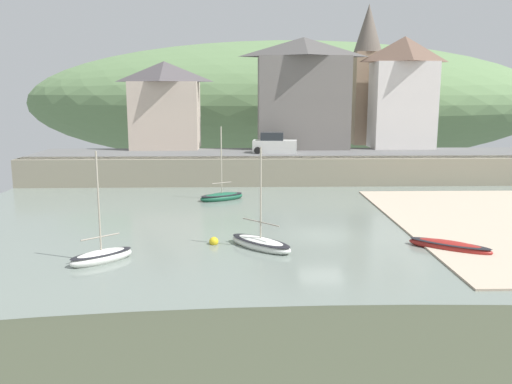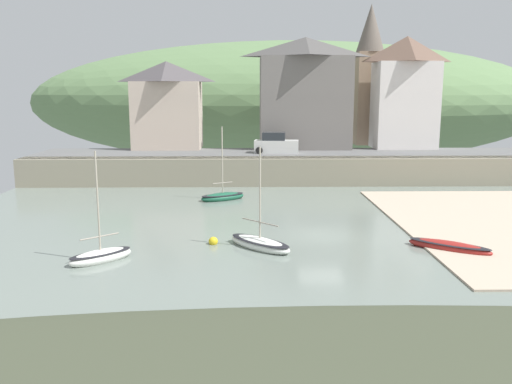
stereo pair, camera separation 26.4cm
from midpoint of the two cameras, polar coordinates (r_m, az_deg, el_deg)
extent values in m
cube|color=gray|center=(30.91, 7.20, -4.61)|extent=(48.00, 40.00, 0.06)
ellipsoid|color=#414634|center=(16.18, 15.72, -18.41)|extent=(44.00, 10.00, 0.55)
cube|color=gray|center=(47.22, 4.31, 2.23)|extent=(48.00, 2.40, 2.40)
cube|color=#606060|center=(50.73, 3.94, 4.12)|extent=(48.00, 9.00, 0.10)
ellipsoid|color=#618252|center=(85.06, 4.04, 9.48)|extent=(80.00, 44.00, 18.47)
cube|color=beige|center=(55.32, -9.27, 8.06)|extent=(6.70, 4.67, 6.67)
pyramid|color=#4E484B|center=(55.31, -9.40, 12.54)|extent=(7.00, 4.97, 2.00)
cube|color=slate|center=(55.06, 5.36, 9.41)|extent=(9.00, 4.99, 9.12)
pyramid|color=#4F4C4A|center=(55.23, 5.46, 15.13)|extent=(9.30, 5.29, 1.89)
cube|color=white|center=(57.09, 15.65, 8.86)|extent=(6.13, 4.06, 8.62)
pyramid|color=brown|center=(57.24, 15.94, 14.43)|extent=(6.43, 4.36, 2.51)
cube|color=tan|center=(60.24, 11.99, 9.68)|extent=(2.80, 2.80, 9.86)
cone|color=#665B51|center=(60.61, 12.27, 16.70)|extent=(3.00, 3.00, 4.97)
ellipsoid|color=#1C593E|center=(40.65, -3.38, -0.56)|extent=(3.74, 2.92, 0.69)
ellipsoid|color=black|center=(40.61, -3.38, -0.29)|extent=(3.67, 2.86, 0.12)
cylinder|color=#B2A893|center=(40.20, -3.42, 3.42)|extent=(0.09, 0.09, 4.99)
cylinder|color=gray|center=(40.45, -3.40, 0.98)|extent=(1.45, 0.87, 0.07)
ellipsoid|color=white|center=(26.96, -15.93, -6.69)|extent=(3.12, 2.90, 0.75)
ellipsoid|color=black|center=(26.90, -15.96, -6.26)|extent=(3.05, 2.84, 0.12)
cylinder|color=#B2A893|center=(26.29, -16.24, -0.93)|extent=(0.09, 0.09, 4.76)
cylinder|color=gray|center=(26.68, -16.04, -4.58)|extent=(1.53, 1.34, 0.07)
ellipsoid|color=maroon|center=(29.46, 20.12, -5.53)|extent=(4.04, 3.34, 0.63)
ellipsoid|color=black|center=(29.42, 20.14, -5.21)|extent=(3.96, 3.27, 0.12)
ellipsoid|color=white|center=(28.12, 0.69, -5.59)|extent=(3.78, 3.81, 0.69)
ellipsoid|color=black|center=(28.06, 0.69, -5.22)|extent=(3.71, 3.74, 0.12)
cylinder|color=#B2A893|center=(27.48, 0.70, -0.12)|extent=(0.09, 0.09, 4.76)
cylinder|color=gray|center=(27.81, 0.69, -3.23)|extent=(1.84, 1.87, 0.07)
cube|color=silver|center=(50.55, 2.34, 4.85)|extent=(4.26, 2.14, 1.20)
cube|color=#282D33|center=(50.45, 2.07, 5.93)|extent=(2.25, 1.72, 0.80)
cylinder|color=black|center=(51.50, 4.13, 4.63)|extent=(0.64, 0.22, 0.64)
cylinder|color=black|center=(49.91, 4.29, 4.44)|extent=(0.64, 0.22, 0.64)
cylinder|color=black|center=(51.31, 0.44, 4.63)|extent=(0.64, 0.22, 0.64)
cylinder|color=black|center=(49.72, 0.49, 4.44)|extent=(0.64, 0.22, 0.64)
sphere|color=yellow|center=(28.89, -4.31, -5.26)|extent=(0.50, 0.50, 0.50)
camera|label=1|loc=(0.13, -89.79, 0.04)|focal=37.57mm
camera|label=2|loc=(0.13, 90.21, -0.04)|focal=37.57mm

